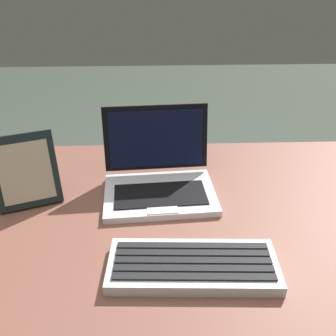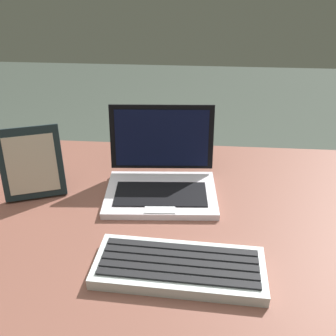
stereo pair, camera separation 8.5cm
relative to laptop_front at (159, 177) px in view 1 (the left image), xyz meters
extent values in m
cube|color=brown|center=(0.08, -0.10, -0.06)|extent=(1.52, 0.72, 0.03)
cube|color=silver|center=(0.00, -0.03, -0.03)|extent=(0.28, 0.20, 0.02)
cube|color=black|center=(0.00, -0.04, -0.02)|extent=(0.22, 0.12, 0.00)
cube|color=silver|center=(0.01, -0.10, -0.02)|extent=(0.07, 0.03, 0.00)
cube|color=black|center=(0.00, 0.07, 0.07)|extent=(0.26, 0.05, 0.16)
cube|color=black|center=(0.00, 0.07, 0.07)|extent=(0.24, 0.04, 0.14)
cube|color=silver|center=(0.00, 0.07, 0.07)|extent=(0.22, 0.02, 0.01)
cube|color=silver|center=(0.06, -0.27, -0.03)|extent=(0.32, 0.14, 0.02)
cube|color=black|center=(0.06, -0.31, -0.01)|extent=(0.29, 0.03, 0.00)
cube|color=black|center=(0.06, -0.29, -0.01)|extent=(0.29, 0.03, 0.00)
cube|color=black|center=(0.06, -0.27, -0.01)|extent=(0.29, 0.03, 0.00)
cube|color=black|center=(0.06, -0.25, -0.01)|extent=(0.29, 0.03, 0.00)
cube|color=black|center=(0.06, -0.23, -0.01)|extent=(0.29, 0.03, 0.00)
cube|color=#1A262A|center=(-0.30, -0.04, 0.05)|extent=(0.15, 0.10, 0.17)
cube|color=beige|center=(-0.30, -0.05, 0.05)|extent=(0.12, 0.08, 0.13)
cube|color=#1A262A|center=(-0.31, -0.01, -0.02)|extent=(0.02, 0.02, 0.03)
camera|label=1|loc=(-0.01, -0.77, 0.48)|focal=39.89mm
camera|label=2|loc=(0.08, -0.77, 0.48)|focal=39.89mm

